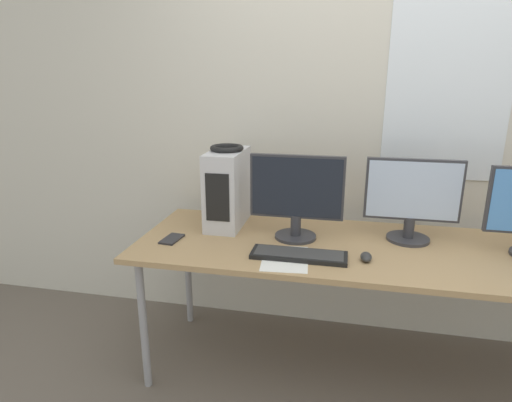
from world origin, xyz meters
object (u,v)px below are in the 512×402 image
Objects in this scene: headphones at (227,148)px; cell_phone at (172,239)px; monitor_main at (297,195)px; mouse at (366,257)px; pc_tower at (228,188)px; monitor_right_near at (412,199)px; keyboard at (299,255)px.

headphones is 0.57m from cell_phone.
monitor_main is 5.16× the size of mouse.
headphones reaches higher than pc_tower.
pc_tower is at bearing 58.42° from cell_phone.
monitor_right_near is 0.66m from keyboard.
pc_tower is at bearing -90.00° from headphones.
headphones is 0.72m from keyboard.
cell_phone is (-0.97, 0.05, -0.01)m from mouse.
monitor_right_near is (0.57, 0.09, -0.01)m from monitor_main.
monitor_right_near is at bearing -2.57° from headphones.
monitor_main is at bearing 148.73° from mouse.
monitor_main is at bearing -171.18° from monitor_right_near.
cell_phone is (-0.22, -0.29, -0.43)m from headphones.
keyboard is (0.45, -0.37, -0.43)m from headphones.
headphones is 0.47m from monitor_main.
monitor_main is at bearing 100.72° from keyboard.
mouse is (0.75, -0.35, -0.42)m from headphones.
keyboard is at bearing -147.78° from monitor_right_near.
keyboard is 0.67m from cell_phone.
pc_tower is at bearing 177.48° from monitor_right_near.
mouse is at bearing 5.37° from keyboard.
monitor_main is 0.46m from mouse.
pc_tower is 0.85m from mouse.
monitor_right_near is 1.04× the size of keyboard.
mouse is 0.60× the size of cell_phone.
pc_tower is 2.76× the size of cell_phone.
monitor_main is 3.12× the size of cell_phone.
pc_tower is 0.62m from keyboard.
pc_tower is 0.97m from monitor_right_near.
keyboard is 4.83× the size of mouse.
mouse is at bearing -31.27° from monitor_main.
monitor_right_near reaches higher than pc_tower.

